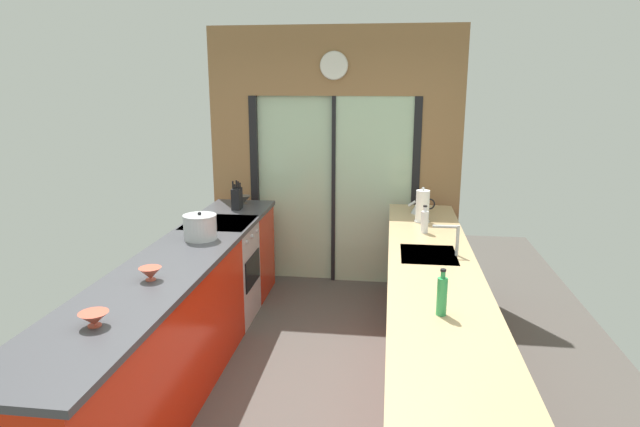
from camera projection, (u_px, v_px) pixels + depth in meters
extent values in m
cube|color=#4C4742|center=(309.00, 359.00, 4.34)|extent=(5.04, 7.60, 0.02)
cube|color=olive|center=(335.00, 61.00, 5.52)|extent=(2.64, 0.08, 0.70)
cube|color=#B2D1AD|center=(296.00, 190.00, 5.91)|extent=(0.80, 0.02, 2.00)
cube|color=#B2D1AD|center=(373.00, 192.00, 5.77)|extent=(0.80, 0.02, 2.00)
cube|color=black|center=(256.00, 189.00, 5.95)|extent=(0.08, 0.10, 2.00)
cube|color=black|center=(415.00, 193.00, 5.73)|extent=(0.08, 0.10, 2.00)
cube|color=black|center=(334.00, 191.00, 5.84)|extent=(0.04, 0.10, 2.00)
cube|color=olive|center=(233.00, 188.00, 5.98)|extent=(0.42, 0.08, 2.00)
cube|color=olive|center=(439.00, 194.00, 5.70)|extent=(0.42, 0.08, 2.00)
cylinder|color=white|center=(334.00, 66.00, 5.47)|extent=(0.27, 0.03, 0.27)
torus|color=beige|center=(334.00, 66.00, 5.47)|extent=(0.29, 0.02, 0.29)
cube|color=red|center=(146.00, 357.00, 3.46)|extent=(0.58, 2.55, 0.88)
cube|color=red|center=(240.00, 252.00, 5.58)|extent=(0.58, 0.65, 0.88)
cube|color=#3D3D42|center=(179.00, 257.00, 3.95)|extent=(0.62, 3.80, 0.04)
cube|color=red|center=(430.00, 330.00, 3.83)|extent=(0.58, 3.80, 0.88)
cube|color=tan|center=(434.00, 268.00, 3.72)|extent=(0.62, 3.80, 0.04)
cube|color=#B7BABC|center=(428.00, 257.00, 3.97)|extent=(0.40, 0.48, 0.05)
cylinder|color=#B7BABC|center=(457.00, 241.00, 3.91)|extent=(0.02, 0.02, 0.22)
cylinder|color=#B7BABC|center=(445.00, 227.00, 3.90)|extent=(0.18, 0.02, 0.02)
cube|color=#B7BABC|center=(221.00, 273.00, 4.98)|extent=(0.58, 0.60, 0.88)
cube|color=black|center=(253.00, 270.00, 4.93)|extent=(0.01, 0.48, 0.28)
cube|color=black|center=(219.00, 224.00, 4.87)|extent=(0.58, 0.60, 0.03)
cylinder|color=#B7BABC|center=(247.00, 242.00, 4.68)|extent=(0.02, 0.04, 0.04)
cylinder|color=#B7BABC|center=(252.00, 236.00, 4.85)|extent=(0.02, 0.04, 0.04)
cylinder|color=#B7BABC|center=(257.00, 231.00, 5.03)|extent=(0.02, 0.04, 0.04)
cylinder|color=#BC4C38|center=(95.00, 325.00, 2.80)|extent=(0.07, 0.07, 0.01)
cone|color=#BC4C38|center=(94.00, 319.00, 2.79)|extent=(0.15, 0.15, 0.07)
cylinder|color=#BC4C38|center=(151.00, 279.00, 3.45)|extent=(0.06, 0.06, 0.01)
cone|color=#BC4C38|center=(150.00, 273.00, 3.44)|extent=(0.14, 0.14, 0.07)
cylinder|color=#514C47|center=(244.00, 203.00, 5.59)|extent=(0.07, 0.07, 0.01)
cone|color=#514C47|center=(244.00, 199.00, 5.58)|extent=(0.15, 0.15, 0.08)
cube|color=black|center=(237.00, 199.00, 5.34)|extent=(0.08, 0.14, 0.21)
cylinder|color=black|center=(233.00, 185.00, 5.31)|extent=(0.02, 0.02, 0.08)
cylinder|color=black|center=(235.00, 187.00, 5.31)|extent=(0.02, 0.02, 0.05)
cylinder|color=black|center=(236.00, 185.00, 5.30)|extent=(0.02, 0.02, 0.09)
cylinder|color=black|center=(238.00, 185.00, 5.30)|extent=(0.02, 0.02, 0.08)
cylinder|color=black|center=(240.00, 186.00, 5.30)|extent=(0.02, 0.02, 0.07)
cylinder|color=#B7BABC|center=(200.00, 228.00, 4.32)|extent=(0.26, 0.26, 0.19)
cylinder|color=#B7BABC|center=(200.00, 216.00, 4.30)|extent=(0.27, 0.27, 0.01)
sphere|color=black|center=(199.00, 214.00, 4.29)|extent=(0.03, 0.03, 0.03)
cone|color=#B7BABC|center=(420.00, 205.00, 5.18)|extent=(0.18, 0.18, 0.17)
sphere|color=black|center=(421.00, 195.00, 5.16)|extent=(0.03, 0.03, 0.03)
cylinder|color=#B7BABC|center=(412.00, 204.00, 5.19)|extent=(0.08, 0.02, 0.07)
torus|color=black|center=(429.00, 204.00, 5.17)|extent=(0.11, 0.01, 0.11)
cylinder|color=#339E56|center=(442.00, 297.00, 2.91)|extent=(0.06, 0.06, 0.21)
cylinder|color=#339E56|center=(443.00, 275.00, 2.88)|extent=(0.03, 0.03, 0.04)
cylinder|color=black|center=(443.00, 270.00, 2.88)|extent=(0.03, 0.03, 0.01)
cylinder|color=silver|center=(425.00, 222.00, 4.51)|extent=(0.06, 0.06, 0.18)
cylinder|color=silver|center=(425.00, 209.00, 4.48)|extent=(0.03, 0.03, 0.04)
cylinder|color=black|center=(425.00, 206.00, 4.47)|extent=(0.03, 0.03, 0.01)
cylinder|color=#B7BABC|center=(422.00, 221.00, 4.88)|extent=(0.14, 0.14, 0.01)
cylinder|color=white|center=(423.00, 206.00, 4.84)|extent=(0.12, 0.12, 0.27)
sphere|color=#B7BABC|center=(423.00, 189.00, 4.81)|extent=(0.03, 0.03, 0.03)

